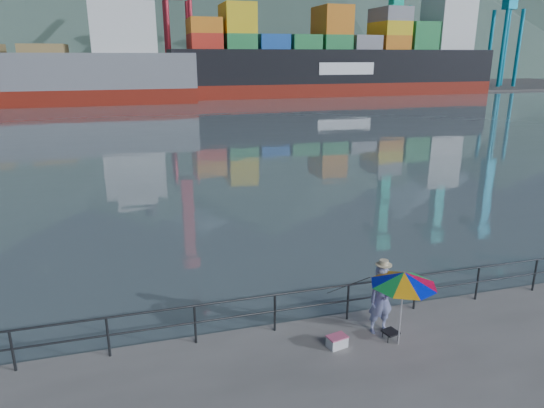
# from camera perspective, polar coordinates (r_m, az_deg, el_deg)

# --- Properties ---
(harbor_water) EXTENTS (500.00, 280.00, 0.00)m
(harbor_water) POSITION_cam_1_polar(r_m,az_deg,el_deg) (138.93, -14.66, 13.83)
(harbor_water) COLOR slate
(harbor_water) RESTS_ON ground
(far_dock) EXTENTS (200.00, 40.00, 0.40)m
(far_dock) POSITION_cam_1_polar(r_m,az_deg,el_deg) (102.89, -8.26, 13.22)
(far_dock) COLOR #514F4C
(far_dock) RESTS_ON ground
(guardrail) EXTENTS (22.00, 0.06, 1.03)m
(guardrail) POSITION_cam_1_polar(r_m,az_deg,el_deg) (12.77, 4.74, -11.95)
(guardrail) COLOR #2D3033
(guardrail) RESTS_ON ground
(port_cranes) EXTENTS (116.00, 28.00, 38.40)m
(port_cranes) POSITION_cam_1_polar(r_m,az_deg,el_deg) (99.54, 5.16, 22.42)
(port_cranes) COLOR #C13C10
(port_cranes) RESTS_ON ground
(container_stacks) EXTENTS (58.00, 5.40, 7.80)m
(container_stacks) POSITION_cam_1_polar(r_m,az_deg,el_deg) (109.27, 4.84, 14.87)
(container_stacks) COLOR yellow
(container_stacks) RESTS_ON ground
(fisherman) EXTENTS (0.66, 0.43, 1.81)m
(fisherman) POSITION_cam_1_polar(r_m,az_deg,el_deg) (12.57, 12.73, -10.86)
(fisherman) COLOR navy
(fisherman) RESTS_ON ground
(beach_umbrella) EXTENTS (1.62, 1.62, 1.91)m
(beach_umbrella) POSITION_cam_1_polar(r_m,az_deg,el_deg) (11.78, 15.26, -8.47)
(beach_umbrella) COLOR white
(beach_umbrella) RESTS_ON ground
(folding_stool) EXTENTS (0.42, 0.42, 0.23)m
(folding_stool) POSITION_cam_1_polar(r_m,az_deg,el_deg) (12.69, 13.75, -14.74)
(folding_stool) COLOR black
(folding_stool) RESTS_ON ground
(cooler_bag) EXTENTS (0.50, 0.39, 0.26)m
(cooler_bag) POSITION_cam_1_polar(r_m,az_deg,el_deg) (12.17, 7.66, -15.79)
(cooler_bag) COLOR silver
(cooler_bag) RESTS_ON ground
(fishing_rod) EXTENTS (0.34, 1.85, 1.32)m
(fishing_rod) POSITION_cam_1_polar(r_m,az_deg,el_deg) (13.50, 8.64, -12.91)
(fishing_rod) COLOR black
(fishing_rod) RESTS_ON ground
(bulk_carrier) EXTENTS (54.73, 9.47, 14.50)m
(bulk_carrier) POSITION_cam_1_polar(r_m,az_deg,el_deg) (80.10, -28.10, 13.31)
(bulk_carrier) COLOR maroon
(bulk_carrier) RESTS_ON ground
(container_ship) EXTENTS (58.45, 9.74, 18.10)m
(container_ship) POSITION_cam_1_polar(r_m,az_deg,el_deg) (91.47, 8.49, 16.41)
(container_ship) COLOR maroon
(container_ship) RESTS_ON ground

